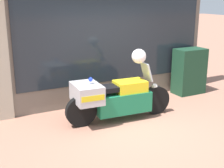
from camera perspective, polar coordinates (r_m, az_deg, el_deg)
ground_plane at (r=6.49m, az=4.96°, el=-8.12°), size 60.00×60.00×0.00m
shop_building at (r=7.55m, az=-5.69°, el=10.11°), size 6.14×0.55×3.74m
window_display at (r=8.18m, az=-0.30°, el=0.43°), size 4.78×0.30×1.86m
paramedic_motorcycle at (r=6.67m, az=0.22°, el=-2.50°), size 2.45×0.79×1.22m
utility_cabinet at (r=8.82m, az=13.94°, el=2.28°), size 0.84×0.51×1.25m
white_helmet at (r=6.72m, az=4.94°, el=5.08°), size 0.31×0.31×0.31m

